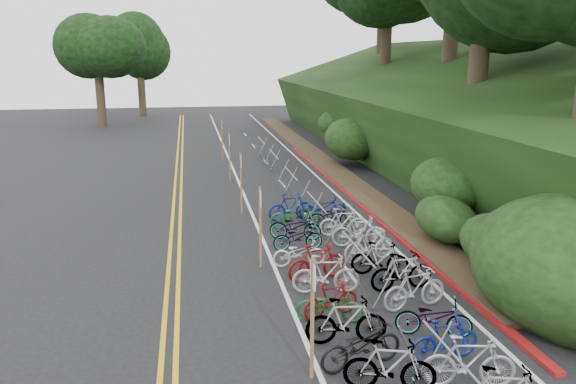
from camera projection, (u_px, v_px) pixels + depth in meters
name	position (u px, v px, depth m)	size (l,w,h in m)	color
ground	(263.00, 353.00, 12.09)	(120.00, 120.00, 0.00)	black
road_markings	(245.00, 219.00, 21.85)	(7.47, 80.00, 0.01)	gold
red_curb	(356.00, 200.00, 24.52)	(0.25, 28.00, 0.10)	maroon
embankment	(444.00, 121.00, 31.89)	(14.30, 48.14, 9.11)	black
bike_rack_front	(461.00, 379.00, 9.56)	(1.15, 3.19, 1.18)	gray
bike_racks_rest	(291.00, 180.00, 24.83)	(1.14, 23.00, 1.17)	gray
signpost_near	(312.00, 311.00, 10.82)	(0.08, 0.40, 2.53)	brown
signposts_rest	(235.00, 165.00, 25.24)	(0.08, 18.40, 2.50)	brown
bike_front	(330.00, 305.00, 13.40)	(1.59, 0.56, 0.84)	#144C1E
bike_valet	(351.00, 265.00, 15.73)	(3.15, 14.58, 1.10)	slate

